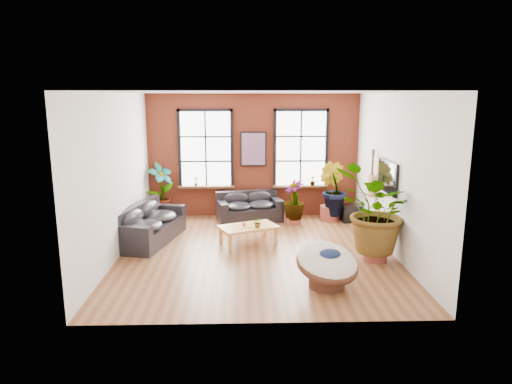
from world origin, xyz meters
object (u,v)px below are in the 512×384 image
(sofa_left, at_px, (148,225))
(papasan_chair, at_px, (327,264))
(sofa_back, at_px, (249,208))
(coffee_table, at_px, (248,228))

(sofa_left, height_order, papasan_chair, sofa_left)
(sofa_back, distance_m, sofa_left, 3.02)
(sofa_back, relative_size, coffee_table, 1.26)
(sofa_left, distance_m, papasan_chair, 4.70)
(sofa_back, distance_m, papasan_chair, 4.78)
(coffee_table, height_order, papasan_chair, papasan_chair)
(sofa_left, xyz_separation_m, papasan_chair, (3.79, -2.79, 0.04))
(sofa_back, height_order, sofa_left, sofa_left)
(sofa_left, xyz_separation_m, coffee_table, (2.39, -0.22, -0.03))
(coffee_table, distance_m, papasan_chair, 2.92)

